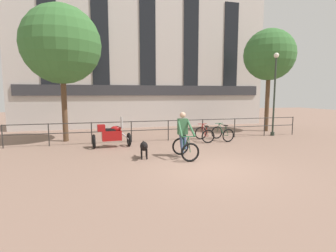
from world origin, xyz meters
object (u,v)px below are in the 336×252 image
Objects in this scene: cyclist_with_bike at (184,137)px; street_lamp at (275,90)px; dog at (144,147)px; parked_bicycle_mid_left at (222,133)px; parked_motorcycle at (111,135)px; parked_bicycle_near_lamp at (204,134)px.

cyclist_with_bike is 0.37× the size of street_lamp.
parked_bicycle_mid_left reaches higher than dog.
dog is 2.63m from parked_motorcycle.
parked_bicycle_near_lamp and parked_bicycle_mid_left have the same top height.
dog is 0.21× the size of street_lamp.
street_lamp is at bearing -168.96° from parked_bicycle_near_lamp.
cyclist_with_bike is at bearing -139.72° from parked_motorcycle.
parked_bicycle_near_lamp is at bearing -90.14° from parked_motorcycle.
parked_motorcycle is 4.61m from parked_bicycle_near_lamp.
parked_motorcycle is at bearing 134.04° from cyclist_with_bike.
cyclist_with_bike reaches higher than parked_motorcycle.
cyclist_with_bike is at bearing 37.68° from parked_bicycle_mid_left.
dog is (-1.48, 0.19, -0.31)m from cyclist_with_bike.
parked_bicycle_near_lamp is (2.05, 2.91, -0.41)m from cyclist_with_bike.
cyclist_with_bike is 7.65m from street_lamp.
cyclist_with_bike is at bearing 57.53° from parked_bicycle_near_lamp.
parked_motorcycle is at bearing -173.81° from street_lamp.
parked_bicycle_near_lamp is at bearing 44.40° from dog.
street_lamp reaches higher than parked_bicycle_near_lamp.
street_lamp is at bearing 29.68° from dog.
parked_motorcycle is at bearing 120.55° from dog.
parked_bicycle_near_lamp is at bearing -171.63° from street_lamp.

